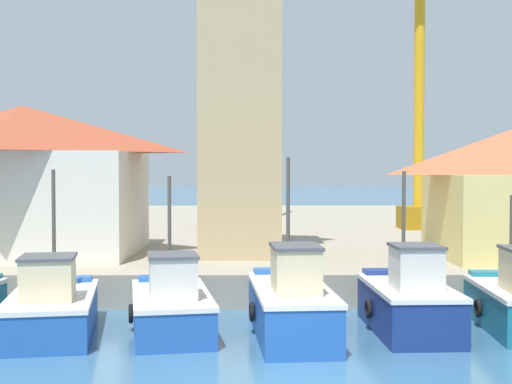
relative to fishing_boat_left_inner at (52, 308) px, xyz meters
The scene contains 9 objects.
quay_wharf 24.04m from the fishing_boat_left_inner, 75.92° to the left, with size 120.00×40.00×1.04m, color #9E937F.
fishing_boat_left_inner is the anchor object (origin of this frame).
fishing_boat_mid_left 3.05m from the fishing_boat_left_inner, ahead, with size 2.74×4.89×4.08m.
fishing_boat_center 6.16m from the fishing_boat_left_inner, ahead, with size 2.25×5.26×4.58m.
fishing_boat_mid_right 9.25m from the fishing_boat_left_inner, ahead, with size 2.14×4.40×4.21m.
clock_tower 12.63m from the fishing_boat_left_inner, 59.82° to the left, with size 3.47×3.47×17.05m.
warehouse_left 10.20m from the fishing_boat_left_inner, 111.70° to the left, with size 8.98×7.32×5.63m.
port_crane_near 25.36m from the fishing_boat_left_inner, 54.69° to the left, with size 3.21×7.70×17.61m.
port_crane_far 21.47m from the fishing_boat_left_inner, 78.88° to the left, with size 3.05×9.72×21.25m.
Camera 1 is at (-0.71, -13.16, 4.30)m, focal length 50.00 mm.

